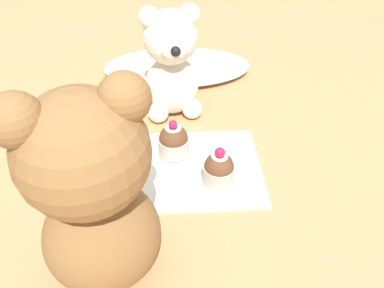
% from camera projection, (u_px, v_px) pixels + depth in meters
% --- Properties ---
extents(ground_plane, '(4.00, 4.00, 0.00)m').
position_uv_depth(ground_plane, '(192.00, 168.00, 0.66)').
color(ground_plane, tan).
extents(knitted_placemat, '(0.24, 0.20, 0.01)m').
position_uv_depth(knitted_placemat, '(192.00, 167.00, 0.66)').
color(knitted_placemat, silver).
rests_on(knitted_placemat, ground_plane).
extents(tulle_cloth, '(0.35, 0.20, 0.03)m').
position_uv_depth(tulle_cloth, '(177.00, 66.00, 0.91)').
color(tulle_cloth, white).
rests_on(tulle_cloth, ground_plane).
extents(teddy_bear_cream, '(0.12, 0.12, 0.22)m').
position_uv_depth(teddy_bear_cream, '(172.00, 64.00, 0.72)').
color(teddy_bear_cream, silver).
rests_on(teddy_bear_cream, ground_plane).
extents(teddy_bear_tan, '(0.17, 0.17, 0.29)m').
position_uv_depth(teddy_bear_tan, '(94.00, 198.00, 0.41)').
color(teddy_bear_tan, olive).
rests_on(teddy_bear_tan, ground_plane).
extents(cupcake_near_cream_bear, '(0.06, 0.06, 0.07)m').
position_uv_depth(cupcake_near_cream_bear, '(174.00, 141.00, 0.67)').
color(cupcake_near_cream_bear, '#B2ADA3').
rests_on(cupcake_near_cream_bear, knitted_placemat).
extents(saucer_plate, '(0.08, 0.08, 0.01)m').
position_uv_depth(saucer_plate, '(218.00, 182.00, 0.62)').
color(saucer_plate, white).
rests_on(saucer_plate, knitted_placemat).
extents(cupcake_near_tan_bear, '(0.05, 0.05, 0.07)m').
position_uv_depth(cupcake_near_tan_bear, '(219.00, 169.00, 0.60)').
color(cupcake_near_tan_bear, '#B2ADA3').
rests_on(cupcake_near_tan_bear, saucer_plate).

